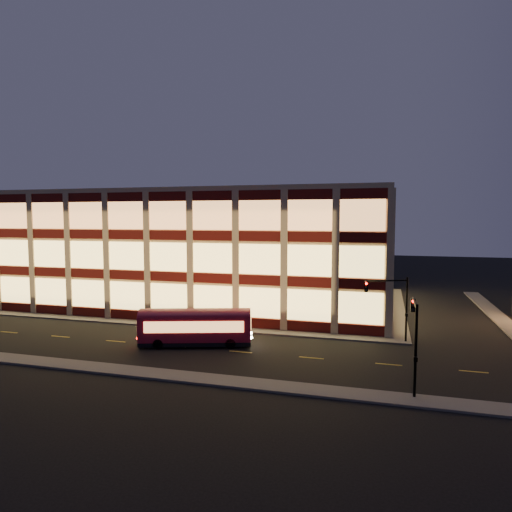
% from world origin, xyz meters
% --- Properties ---
extents(ground, '(200.00, 200.00, 0.00)m').
position_xyz_m(ground, '(0.00, 0.00, 0.00)').
color(ground, black).
rests_on(ground, ground).
extents(sidewalk_office_south, '(54.00, 2.00, 0.15)m').
position_xyz_m(sidewalk_office_south, '(-3.00, 1.00, 0.07)').
color(sidewalk_office_south, '#514F4C').
rests_on(sidewalk_office_south, ground).
extents(sidewalk_office_east, '(2.00, 30.00, 0.15)m').
position_xyz_m(sidewalk_office_east, '(23.00, 17.00, 0.07)').
color(sidewalk_office_east, '#514F4C').
rests_on(sidewalk_office_east, ground).
extents(sidewalk_tower_west, '(2.00, 30.00, 0.15)m').
position_xyz_m(sidewalk_tower_west, '(34.00, 17.00, 0.07)').
color(sidewalk_tower_west, '#514F4C').
rests_on(sidewalk_tower_west, ground).
extents(sidewalk_near, '(100.00, 2.00, 0.15)m').
position_xyz_m(sidewalk_near, '(0.00, -13.00, 0.07)').
color(sidewalk_near, '#514F4C').
rests_on(sidewalk_near, ground).
extents(office_building, '(50.45, 30.45, 14.50)m').
position_xyz_m(office_building, '(-2.91, 16.91, 7.25)').
color(office_building, tan).
rests_on(office_building, ground).
extents(traffic_signal_far, '(3.79, 1.87, 6.00)m').
position_xyz_m(traffic_signal_far, '(22.21, 0.24, 4.11)').
color(traffic_signal_far, black).
rests_on(traffic_signal_far, ground).
extents(traffic_signal_near, '(0.32, 4.45, 6.00)m').
position_xyz_m(traffic_signal_near, '(23.50, -11.03, 4.13)').
color(traffic_signal_near, black).
rests_on(traffic_signal_near, ground).
extents(trolley_bus, '(10.01, 5.25, 3.30)m').
position_xyz_m(trolley_bus, '(5.54, -5.17, 1.83)').
color(trolley_bus, maroon).
rests_on(trolley_bus, ground).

